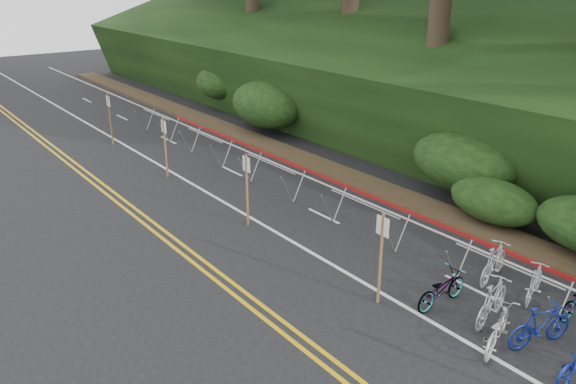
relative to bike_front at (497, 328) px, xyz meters
The scene contains 6 objects.
road_markings 8.04m from the bike_front, 95.35° to the left, with size 7.47×80.00×0.01m.
red_curb 10.81m from the bike_front, 66.42° to the left, with size 0.25×28.00×0.10m, color maroon.
embankment 20.62m from the bike_front, 55.63° to the left, with size 14.30×48.14×9.11m.
bike_racks_rest 11.02m from the bike_front, 81.55° to the left, with size 1.14×23.00×1.17m.
signposts_rest 11.96m from the bike_front, 93.75° to the left, with size 0.08×18.40×2.50m.
bike_front is the anchor object (origin of this frame).
Camera 1 is at (-8.79, -3.43, 7.90)m, focal length 35.00 mm.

